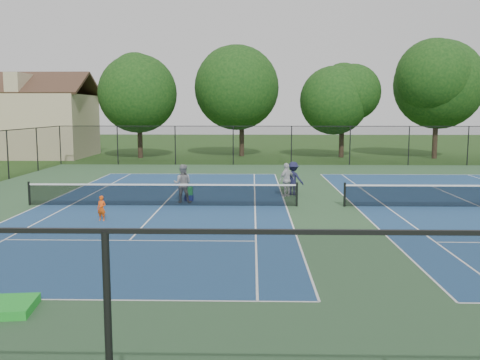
{
  "coord_description": "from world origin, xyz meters",
  "views": [
    {
      "loc": [
        -3.01,
        -23.27,
        4.21
      ],
      "look_at": [
        -3.53,
        -1.0,
        1.3
      ],
      "focal_mm": 40.0,
      "sensor_mm": 36.0,
      "label": 1
    }
  ],
  "objects_px": {
    "tree_back_b": "(242,84)",
    "tree_back_a": "(139,89)",
    "bystander_a": "(287,180)",
    "ball_hopper": "(189,191)",
    "child_player": "(102,208)",
    "ball_crate": "(189,198)",
    "clapboard_house": "(32,123)",
    "tree_back_d": "(438,80)",
    "bystander_b": "(293,178)",
    "tree_back_c": "(343,96)",
    "instructor": "(183,184)"
  },
  "relations": [
    {
      "from": "instructor",
      "to": "ball_crate",
      "type": "bearing_deg",
      "value": -113.88
    },
    {
      "from": "tree_back_a",
      "to": "tree_back_d",
      "type": "distance_m",
      "value": 26.01
    },
    {
      "from": "clapboard_house",
      "to": "bystander_a",
      "type": "height_order",
      "value": "clapboard_house"
    },
    {
      "from": "instructor",
      "to": "bystander_b",
      "type": "relative_size",
      "value": 1.05
    },
    {
      "from": "instructor",
      "to": "bystander_b",
      "type": "xyz_separation_m",
      "value": [
        5.23,
        2.32,
        -0.05
      ]
    },
    {
      "from": "ball_crate",
      "to": "tree_back_c",
      "type": "bearing_deg",
      "value": 65.14
    },
    {
      "from": "child_player",
      "to": "tree_back_b",
      "type": "bearing_deg",
      "value": 95.86
    },
    {
      "from": "bystander_a",
      "to": "clapboard_house",
      "type": "bearing_deg",
      "value": -88.13
    },
    {
      "from": "tree_back_d",
      "to": "instructor",
      "type": "bearing_deg",
      "value": -129.7
    },
    {
      "from": "tree_back_c",
      "to": "ball_hopper",
      "type": "distance_m",
      "value": 26.57
    },
    {
      "from": "bystander_b",
      "to": "ball_hopper",
      "type": "height_order",
      "value": "bystander_b"
    },
    {
      "from": "bystander_b",
      "to": "ball_crate",
      "type": "bearing_deg",
      "value": 50.72
    },
    {
      "from": "tree_back_d",
      "to": "bystander_a",
      "type": "relative_size",
      "value": 6.24
    },
    {
      "from": "bystander_a",
      "to": "ball_hopper",
      "type": "distance_m",
      "value": 4.86
    },
    {
      "from": "tree_back_b",
      "to": "tree_back_c",
      "type": "relative_size",
      "value": 1.19
    },
    {
      "from": "ball_crate",
      "to": "clapboard_house",
      "type": "bearing_deg",
      "value": 125.73
    },
    {
      "from": "tree_back_d",
      "to": "tree_back_c",
      "type": "bearing_deg",
      "value": 172.87
    },
    {
      "from": "tree_back_a",
      "to": "ball_hopper",
      "type": "distance_m",
      "value": 24.38
    },
    {
      "from": "bystander_a",
      "to": "instructor",
      "type": "bearing_deg",
      "value": -21.67
    },
    {
      "from": "tree_back_b",
      "to": "bystander_b",
      "type": "height_order",
      "value": "tree_back_b"
    },
    {
      "from": "tree_back_b",
      "to": "ball_hopper",
      "type": "xyz_separation_m",
      "value": [
        -1.97,
        -24.67,
        -6.12
      ]
    },
    {
      "from": "ball_crate",
      "to": "tree_back_b",
      "type": "bearing_deg",
      "value": 85.43
    },
    {
      "from": "tree_back_c",
      "to": "clapboard_house",
      "type": "xyz_separation_m",
      "value": [
        -28.0,
        -0.0,
        -2.39
      ]
    },
    {
      "from": "ball_hopper",
      "to": "clapboard_house",
      "type": "bearing_deg",
      "value": 125.73
    },
    {
      "from": "tree_back_c",
      "to": "child_player",
      "type": "relative_size",
      "value": 8.64
    },
    {
      "from": "instructor",
      "to": "bystander_a",
      "type": "xyz_separation_m",
      "value": [
        4.88,
        1.84,
        -0.05
      ]
    },
    {
      "from": "bystander_b",
      "to": "ball_crate",
      "type": "xyz_separation_m",
      "value": [
        -5.0,
        -1.87,
        -0.69
      ]
    },
    {
      "from": "instructor",
      "to": "bystander_a",
      "type": "height_order",
      "value": "instructor"
    },
    {
      "from": "tree_back_a",
      "to": "instructor",
      "type": "height_order",
      "value": "tree_back_a"
    },
    {
      "from": "tree_back_c",
      "to": "ball_hopper",
      "type": "relative_size",
      "value": 22.2
    },
    {
      "from": "tree_back_b",
      "to": "tree_back_c",
      "type": "xyz_separation_m",
      "value": [
        9.0,
        -1.0,
        -1.11
      ]
    },
    {
      "from": "tree_back_c",
      "to": "tree_back_d",
      "type": "distance_m",
      "value": 8.17
    },
    {
      "from": "bystander_a",
      "to": "tree_back_b",
      "type": "bearing_deg",
      "value": -125.78
    },
    {
      "from": "clapboard_house",
      "to": "instructor",
      "type": "height_order",
      "value": "clapboard_house"
    },
    {
      "from": "tree_back_d",
      "to": "instructor",
      "type": "height_order",
      "value": "tree_back_d"
    },
    {
      "from": "clapboard_house",
      "to": "ball_hopper",
      "type": "distance_m",
      "value": 29.28
    },
    {
      "from": "ball_hopper",
      "to": "tree_back_b",
      "type": "bearing_deg",
      "value": 85.43
    },
    {
      "from": "instructor",
      "to": "ball_hopper",
      "type": "height_order",
      "value": "instructor"
    },
    {
      "from": "tree_back_c",
      "to": "tree_back_d",
      "type": "xyz_separation_m",
      "value": [
        8.0,
        -1.0,
        1.34
      ]
    },
    {
      "from": "instructor",
      "to": "ball_crate",
      "type": "height_order",
      "value": "instructor"
    },
    {
      "from": "tree_back_a",
      "to": "ball_crate",
      "type": "relative_size",
      "value": 23.82
    },
    {
      "from": "tree_back_d",
      "to": "bystander_a",
      "type": "bearing_deg",
      "value": -123.94
    },
    {
      "from": "clapboard_house",
      "to": "child_player",
      "type": "xyz_separation_m",
      "value": [
        14.22,
        -28.27,
        -2.61
      ]
    },
    {
      "from": "bystander_a",
      "to": "ball_hopper",
      "type": "relative_size",
      "value": 4.4
    },
    {
      "from": "tree_back_b",
      "to": "tree_back_a",
      "type": "bearing_deg",
      "value": -167.47
    },
    {
      "from": "tree_back_a",
      "to": "bystander_b",
      "type": "height_order",
      "value": "tree_back_a"
    },
    {
      "from": "tree_back_d",
      "to": "clapboard_house",
      "type": "distance_m",
      "value": 36.21
    },
    {
      "from": "tree_back_a",
      "to": "tree_back_c",
      "type": "distance_m",
      "value": 18.04
    },
    {
      "from": "clapboard_house",
      "to": "ball_crate",
      "type": "height_order",
      "value": "clapboard_house"
    },
    {
      "from": "child_player",
      "to": "ball_crate",
      "type": "xyz_separation_m",
      "value": [
        2.81,
        4.59,
        -0.34
      ]
    }
  ]
}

